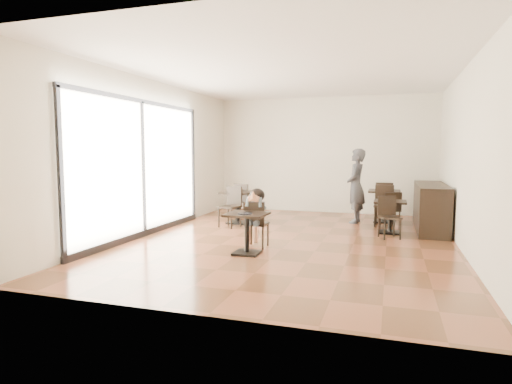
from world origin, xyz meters
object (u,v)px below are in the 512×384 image
at_px(chair_left_b, 230,207).
at_px(adult_patron, 356,186).
at_px(child_chair, 257,224).
at_px(child, 257,218).
at_px(child_table, 247,234).
at_px(cafe_table_back, 384,206).
at_px(chair_left_a, 245,202).
at_px(chair_back_a, 384,200).
at_px(chair_mid_a, 390,210).
at_px(cafe_table_left, 238,207).
at_px(chair_mid_b, 390,218).
at_px(cafe_table_mid, 390,217).
at_px(chair_back_b, 384,206).

bearing_deg(chair_left_b, adult_patron, 44.35).
distance_m(child_chair, child, 0.11).
bearing_deg(chair_left_b, child_table, -46.64).
height_order(cafe_table_back, chair_left_a, chair_left_a).
distance_m(child_chair, chair_back_a, 4.55).
bearing_deg(chair_left_a, adult_patron, -156.68).
bearing_deg(child_table, child_chair, 90.00).
distance_m(child_table, chair_mid_a, 3.90).
xyz_separation_m(child, cafe_table_left, (-1.19, 2.27, -0.15)).
distance_m(adult_patron, chair_mid_b, 1.90).
relative_size(cafe_table_left, cafe_table_back, 0.98).
bearing_deg(child, cafe_table_back, 58.49).
height_order(adult_patron, cafe_table_mid, adult_patron).
distance_m(cafe_table_back, chair_back_a, 0.56).
xyz_separation_m(cafe_table_mid, chair_left_b, (-3.46, -0.35, 0.11)).
distance_m(chair_mid_a, chair_back_a, 1.41).
bearing_deg(chair_mid_b, cafe_table_mid, 68.13).
distance_m(chair_mid_a, chair_back_b, 0.34).
bearing_deg(child_chair, cafe_table_mid, -137.69).
relative_size(chair_back_a, chair_back_b, 1.00).
xyz_separation_m(adult_patron, cafe_table_mid, (0.79, -1.11, -0.54)).
bearing_deg(chair_back_b, chair_back_a, 92.18).
bearing_deg(cafe_table_left, child, -62.37).
bearing_deg(chair_left_a, chair_mid_a, -167.60).
relative_size(cafe_table_back, chair_left_a, 0.85).
height_order(child, cafe_table_left, child).
bearing_deg(chair_left_b, cafe_table_left, 105.73).
height_order(child_chair, cafe_table_left, child_chair).
bearing_deg(child_table, cafe_table_mid, 49.05).
bearing_deg(chair_mid_a, chair_back_b, -87.06).
distance_m(child, chair_back_a, 4.55).
bearing_deg(chair_left_a, cafe_table_mid, -176.52).
relative_size(adult_patron, cafe_table_back, 2.29).
height_order(child_chair, chair_left_b, chair_left_b).
relative_size(child, cafe_table_back, 1.35).
relative_size(child, cafe_table_left, 1.38).
distance_m(child_chair, cafe_table_left, 2.56).
relative_size(child_chair, adult_patron, 0.47).
relative_size(child_chair, chair_back_b, 0.90).
height_order(child_table, cafe_table_left, cafe_table_left).
relative_size(child_table, chair_left_b, 0.76).
bearing_deg(child_chair, child_table, 90.00).
relative_size(child_chair, child, 0.79).
distance_m(adult_patron, chair_left_a, 2.73).
height_order(child_chair, cafe_table_mid, child_chair).
bearing_deg(adult_patron, chair_left_a, -80.23).
bearing_deg(adult_patron, child_table, -19.49).
relative_size(child_chair, chair_mid_a, 1.01).
relative_size(child_table, child, 0.66).
bearing_deg(cafe_table_left, chair_mid_a, 5.75).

